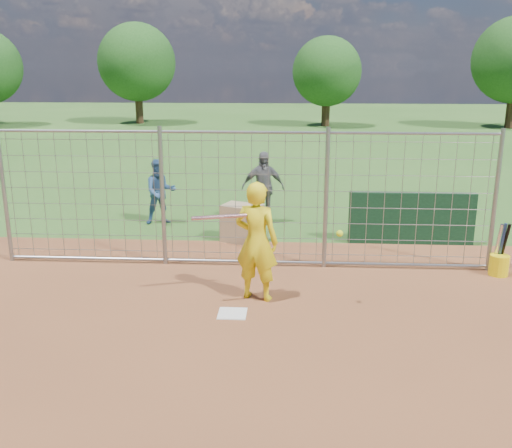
# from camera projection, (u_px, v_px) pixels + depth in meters

# --- Properties ---
(ground) EXTENTS (100.00, 100.00, 0.00)m
(ground) POSITION_uv_depth(u_px,v_px,m) (234.00, 309.00, 8.84)
(ground) COLOR #2D591E
(ground) RESTS_ON ground
(infield_dirt) EXTENTS (18.00, 18.00, 0.00)m
(infield_dirt) POSITION_uv_depth(u_px,v_px,m) (206.00, 426.00, 5.95)
(infield_dirt) COLOR brown
(infield_dirt) RESTS_ON ground
(home_plate) EXTENTS (0.43, 0.43, 0.02)m
(home_plate) POSITION_uv_depth(u_px,v_px,m) (232.00, 314.00, 8.64)
(home_plate) COLOR silver
(home_plate) RESTS_ON ground
(dugout_wall) EXTENTS (2.60, 0.20, 1.10)m
(dugout_wall) POSITION_uv_depth(u_px,v_px,m) (411.00, 218.00, 11.95)
(dugout_wall) COLOR #11381E
(dugout_wall) RESTS_ON ground
(batter) EXTENTS (0.80, 0.64, 1.93)m
(batter) POSITION_uv_depth(u_px,v_px,m) (257.00, 241.00, 8.98)
(batter) COLOR yellow
(batter) RESTS_ON ground
(bystander_a) EXTENTS (0.91, 0.82, 1.54)m
(bystander_a) POSITION_uv_depth(u_px,v_px,m) (160.00, 192.00, 13.43)
(bystander_a) COLOR navy
(bystander_a) RESTS_ON ground
(bystander_b) EXTENTS (1.06, 0.58, 1.72)m
(bystander_b) POSITION_uv_depth(u_px,v_px,m) (263.00, 187.00, 13.49)
(bystander_b) COLOR slate
(bystander_b) RESTS_ON ground
(equipment_bin) EXTENTS (0.95, 0.80, 0.80)m
(equipment_bin) POSITION_uv_depth(u_px,v_px,m) (242.00, 223.00, 12.14)
(equipment_bin) COLOR tan
(equipment_bin) RESTS_ON ground
(equipment_in_play) EXTENTS (2.31, 0.31, 0.31)m
(equipment_in_play) POSITION_uv_depth(u_px,v_px,m) (248.00, 221.00, 8.69)
(equipment_in_play) COLOR silver
(equipment_in_play) RESTS_ON ground
(bucket_with_bats) EXTENTS (0.34, 0.35, 0.97)m
(bucket_with_bats) POSITION_uv_depth(u_px,v_px,m) (499.00, 262.00, 10.20)
(bucket_with_bats) COLOR yellow
(bucket_with_bats) RESTS_ON ground
(backstop_fence) EXTENTS (9.08, 0.08, 2.60)m
(backstop_fence) POSITION_uv_depth(u_px,v_px,m) (244.00, 200.00, 10.42)
(backstop_fence) COLOR gray
(backstop_fence) RESTS_ON ground
(tree_line) EXTENTS (44.66, 6.72, 6.48)m
(tree_line) POSITION_uv_depth(u_px,v_px,m) (329.00, 64.00, 34.71)
(tree_line) COLOR #3F2B19
(tree_line) RESTS_ON ground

